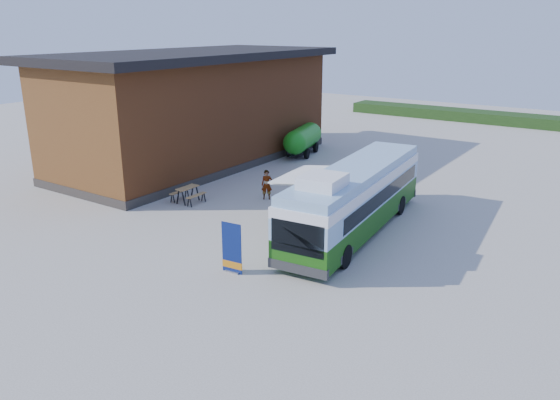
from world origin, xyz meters
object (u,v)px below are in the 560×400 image
Objects in this scene: bus at (355,197)px; person_b at (329,188)px; picnic_table at (188,191)px; person_a at (267,185)px; slurry_tanker at (303,139)px; banner at (232,253)px.

bus is 5.95× the size of person_b.
bus is at bearing 5.61° from picnic_table.
person_a is 0.30× the size of slurry_tanker.
bus reaches higher than picnic_table.
slurry_tanker is at bearing 108.91° from banner.
person_a is 3.54m from person_b.
picnic_table is at bearing 138.46° from banner.
person_b reaches higher than picnic_table.
bus is 5.81× the size of banner.
banner reaches higher than person_b.
banner is 9.41m from person_a.
bus is 15.86m from slurry_tanker.
banner is at bearing -79.92° from slurry_tanker.
slurry_tanker is (-0.84, 13.08, 0.57)m from picnic_table.
picnic_table is 0.92× the size of person_a.
picnic_table is (-9.43, -1.01, -1.08)m from bus.
banner is at bearing 54.52° from person_b.
picnic_table is at bearing -100.42° from slurry_tanker.
picnic_table is at bearing -12.30° from person_b.
person_a is at bearing -82.58° from slurry_tanker.
person_b is at bearing 28.04° from picnic_table.
person_b is (-0.86, 9.13, 0.16)m from banner.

